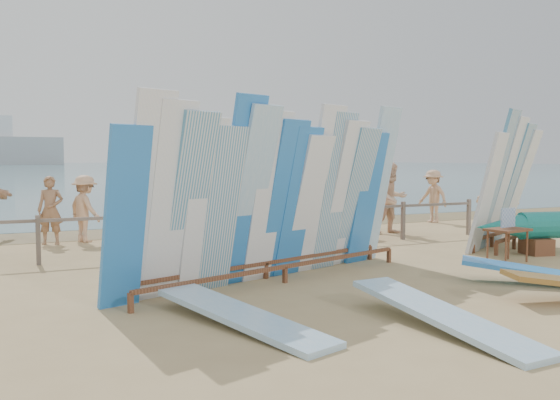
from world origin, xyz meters
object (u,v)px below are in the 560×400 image
beachgoer_2 (180,209)px  flat_board_a (241,326)px  side_surfboard_rack (504,187)px  beach_chair_left (284,229)px  flat_board_d (555,286)px  beach_chair_right (320,228)px  beachgoer_5 (194,198)px  stroller (346,218)px  beachgoer_3 (85,209)px  beachgoer_8 (392,198)px  beachgoer_9 (433,196)px  beachgoer_1 (50,210)px  main_surfboard_rack (275,200)px  vendor_table (507,244)px  beachgoer_4 (265,204)px  flat_board_b (442,329)px  beachgoer_extra_0 (498,192)px  beachgoer_7 (262,199)px

beachgoer_2 → flat_board_a: bearing=74.5°
side_surfboard_rack → beach_chair_left: 4.97m
side_surfboard_rack → flat_board_d: bearing=-150.0°
flat_board_d → beach_chair_right: bearing=50.4°
flat_board_d → beachgoer_5: (-3.15, 8.36, 0.92)m
beach_chair_right → stroller: (0.80, 0.15, 0.19)m
beachgoer_3 → beachgoer_8: size_ratio=0.85×
stroller → beachgoer_9: size_ratio=0.75×
beachgoer_1 → beachgoer_5: size_ratio=0.84×
beach_chair_left → beach_chair_right: bearing=-23.4°
beachgoer_9 → beachgoer_3: bearing=-100.7°
main_surfboard_rack → beach_chair_right: (2.90, 3.89, -0.99)m
beachgoer_3 → vendor_table: bearing=-158.3°
beachgoer_4 → flat_board_b: bearing=-90.3°
beachgoer_9 → beachgoer_2: beachgoer_2 is taller
flat_board_a → beachgoer_2: 6.36m
beachgoer_5 → beachgoer_4: bearing=-22.7°
beach_chair_right → beachgoer_5: 3.41m
beachgoer_9 → flat_board_a: bearing=-59.9°
flat_board_b → beachgoer_8: 8.59m
vendor_table → beachgoer_extra_0: bearing=38.0°
flat_board_d → beachgoer_3: size_ratio=1.76×
beachgoer_8 → beachgoer_7: beachgoer_8 is taller
flat_board_d → beachgoer_9: size_ratio=1.71×
beach_chair_right → beachgoer_4: 1.46m
beachgoer_8 → beachgoer_2: 5.50m
flat_board_d → beachgoer_3: beachgoer_3 is taller
side_surfboard_rack → beachgoer_4: (-4.23, 3.02, -0.45)m
flat_board_b → beachgoer_3: 9.43m
beach_chair_left → beachgoer_1: 5.28m
stroller → beachgoer_8: (1.38, 0.04, 0.43)m
side_surfboard_rack → beachgoer_5: side_surfboard_rack is taller
vendor_table → beachgoer_2: (-5.00, 4.36, 0.48)m
beachgoer_extra_0 → beachgoer_2: beachgoer_extra_0 is taller
side_surfboard_rack → beachgoer_4: side_surfboard_rack is taller
side_surfboard_rack → flat_board_d: size_ratio=1.08×
beachgoer_extra_0 → beachgoer_5: size_ratio=1.03×
flat_board_b → beachgoer_7: bearing=75.8°
beach_chair_left → beachgoer_9: 5.92m
beachgoer_1 → beachgoer_8: beachgoer_8 is taller
beachgoer_5 → beachgoer_4: beachgoer_5 is taller
beachgoer_1 → beachgoer_4: (4.51, -1.64, 0.10)m
beachgoer_3 → stroller: bearing=-132.9°
beachgoer_9 → beachgoer_extra_0: size_ratio=0.84×
beach_chair_left → beachgoer_3: (-4.28, 1.60, 0.52)m
beach_chair_left → beachgoer_2: size_ratio=0.53×
vendor_table → beachgoer_7: 6.82m
flat_board_d → beachgoer_2: 7.47m
beachgoer_9 → flat_board_d: bearing=-38.1°
flat_board_a → beachgoer_2: size_ratio=1.65×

